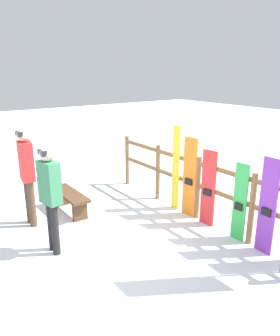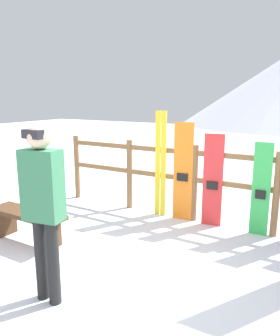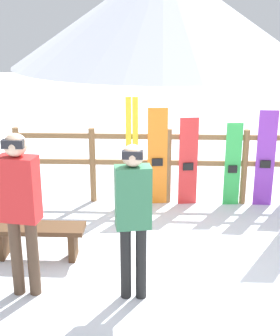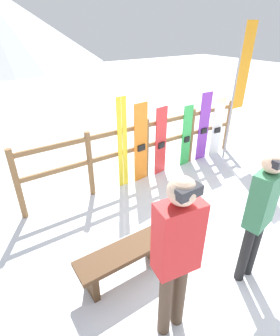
{
  "view_description": "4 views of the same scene",
  "coord_description": "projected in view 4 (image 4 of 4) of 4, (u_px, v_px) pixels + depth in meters",
  "views": [
    {
      "loc": [
        4.15,
        -2.18,
        2.81
      ],
      "look_at": [
        -0.57,
        1.22,
        1.05
      ],
      "focal_mm": 35.0,
      "sensor_mm": 36.0,
      "label": 1
    },
    {
      "loc": [
        1.83,
        -2.6,
        1.96
      ],
      "look_at": [
        -0.33,
        1.04,
        1.04
      ],
      "focal_mm": 35.0,
      "sensor_mm": 36.0,
      "label": 2
    },
    {
      "loc": [
        -0.17,
        -5.01,
        2.95
      ],
      "look_at": [
        -0.41,
        1.0,
        0.97
      ],
      "focal_mm": 50.0,
      "sensor_mm": 36.0,
      "label": 3
    },
    {
      "loc": [
        -2.77,
        -1.74,
        2.81
      ],
      "look_at": [
        -0.8,
        1.21,
        0.86
      ],
      "focal_mm": 28.0,
      "sensor_mm": 36.0,
      "label": 4
    }
  ],
  "objects": [
    {
      "name": "ground_plane",
      "position": [
        228.0,
        235.0,
        3.97
      ],
      "size": [
        40.0,
        40.0,
        0.0
      ],
      "primitive_type": "plane",
      "color": "white"
    },
    {
      "name": "fence",
      "position": [
        146.0,
        144.0,
        5.21
      ],
      "size": [
        5.0,
        0.1,
        1.23
      ],
      "color": "brown",
      "rests_on": "ground"
    },
    {
      "name": "bench",
      "position": [
        124.0,
        257.0,
        3.19
      ],
      "size": [
        1.19,
        0.36,
        0.43
      ],
      "color": "#4C331E",
      "rests_on": "ground"
    },
    {
      "name": "person_plaid_green",
      "position": [
        260.0,
        210.0,
        2.85
      ],
      "size": [
        0.4,
        0.27,
        1.73
      ],
      "color": "black",
      "rests_on": "ground"
    },
    {
      "name": "person_red",
      "position": [
        177.0,
        251.0,
        2.27
      ],
      "size": [
        0.43,
        0.28,
        1.83
      ],
      "color": "#4C3828",
      "rests_on": "ground"
    },
    {
      "name": "ski_pair_yellow",
      "position": [
        122.0,
        144.0,
        4.81
      ],
      "size": [
        0.2,
        0.02,
        1.75
      ],
      "color": "yellow",
      "rests_on": "ground"
    },
    {
      "name": "snowboard_orange",
      "position": [
        141.0,
        144.0,
        5.05
      ],
      "size": [
        0.32,
        0.08,
        1.58
      ],
      "color": "orange",
      "rests_on": "ground"
    },
    {
      "name": "snowboard_red",
      "position": [
        161.0,
        142.0,
        5.33
      ],
      "size": [
        0.3,
        0.09,
        1.43
      ],
      "color": "red",
      "rests_on": "ground"
    },
    {
      "name": "snowboard_green",
      "position": [
        186.0,
        136.0,
        5.69
      ],
      "size": [
        0.26,
        0.06,
        1.36
      ],
      "color": "green",
      "rests_on": "ground"
    },
    {
      "name": "snowboard_purple",
      "position": [
        204.0,
        127.0,
        5.89
      ],
      "size": [
        0.3,
        0.06,
        1.56
      ],
      "color": "purple",
      "rests_on": "ground"
    },
    {
      "name": "snowboard_white",
      "position": [
        217.0,
        127.0,
        6.15
      ],
      "size": [
        0.31,
        0.07,
        1.38
      ],
      "color": "white",
      "rests_on": "ground"
    },
    {
      "name": "rental_flag",
      "position": [
        240.0,
        79.0,
        5.49
      ],
      "size": [
        0.4,
        0.04,
        2.89
      ],
      "color": "#99999E",
      "rests_on": "ground"
    }
  ]
}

